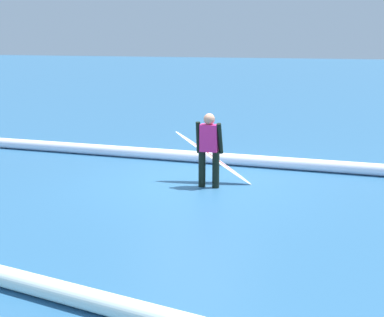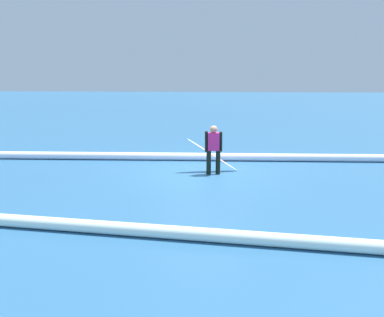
% 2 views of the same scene
% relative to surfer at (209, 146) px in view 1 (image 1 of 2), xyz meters
% --- Properties ---
extents(ground_plane, '(169.86, 169.86, 0.00)m').
position_rel_surfer_xyz_m(ground_plane, '(0.42, -0.11, -0.83)').
color(ground_plane, '#2B5E89').
extents(surfer, '(0.52, 0.26, 1.47)m').
position_rel_surfer_xyz_m(surfer, '(0.00, 0.00, 0.00)').
color(surfer, black).
rests_on(surfer, ground_plane).
extents(surfboard, '(1.62, 0.50, 1.07)m').
position_rel_surfer_xyz_m(surfboard, '(0.04, -0.36, -0.31)').
color(surfboard, white).
rests_on(surfboard, ground_plane).
extents(wave_crest_foreground, '(20.66, 1.76, 0.27)m').
position_rel_surfer_xyz_m(wave_crest_foreground, '(0.41, -1.98, -0.69)').
color(wave_crest_foreground, white).
rests_on(wave_crest_foreground, ground_plane).
extents(wave_crest_midground, '(19.45, 1.59, 0.24)m').
position_rel_surfer_xyz_m(wave_crest_midground, '(0.66, 4.94, -0.71)').
color(wave_crest_midground, white).
rests_on(wave_crest_midground, ground_plane).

